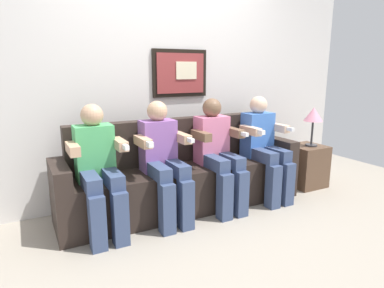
{
  "coord_description": "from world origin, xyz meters",
  "views": [
    {
      "loc": [
        -1.44,
        -2.58,
        1.39
      ],
      "look_at": [
        0.0,
        0.15,
        0.7
      ],
      "focal_mm": 31.22,
      "sensor_mm": 36.0,
      "label": 1
    }
  ],
  "objects_px": {
    "person_left_center": "(163,157)",
    "table_lamp": "(313,116)",
    "side_table_right": "(306,166)",
    "person_rightmost": "(264,144)",
    "person_right_center": "(218,150)",
    "person_leftmost": "(98,166)",
    "couch": "(184,178)"
  },
  "relations": [
    {
      "from": "person_right_center",
      "to": "person_rightmost",
      "type": "height_order",
      "value": "same"
    },
    {
      "from": "person_rightmost",
      "to": "side_table_right",
      "type": "distance_m",
      "value": 0.8
    },
    {
      "from": "person_right_center",
      "to": "person_rightmost",
      "type": "bearing_deg",
      "value": -0.05
    },
    {
      "from": "couch",
      "to": "person_left_center",
      "type": "distance_m",
      "value": 0.45
    },
    {
      "from": "person_leftmost",
      "to": "person_right_center",
      "type": "relative_size",
      "value": 1.0
    },
    {
      "from": "couch",
      "to": "table_lamp",
      "type": "height_order",
      "value": "table_lamp"
    },
    {
      "from": "couch",
      "to": "person_left_center",
      "type": "xyz_separation_m",
      "value": [
        -0.29,
        -0.17,
        0.29
      ]
    },
    {
      "from": "person_leftmost",
      "to": "person_left_center",
      "type": "height_order",
      "value": "same"
    },
    {
      "from": "couch",
      "to": "side_table_right",
      "type": "height_order",
      "value": "couch"
    },
    {
      "from": "person_leftmost",
      "to": "side_table_right",
      "type": "relative_size",
      "value": 2.22
    },
    {
      "from": "person_left_center",
      "to": "person_rightmost",
      "type": "bearing_deg",
      "value": 0.0
    },
    {
      "from": "person_leftmost",
      "to": "person_right_center",
      "type": "height_order",
      "value": "same"
    },
    {
      "from": "person_right_center",
      "to": "side_table_right",
      "type": "xyz_separation_m",
      "value": [
        1.31,
        0.06,
        -0.36
      ]
    },
    {
      "from": "person_left_center",
      "to": "table_lamp",
      "type": "height_order",
      "value": "person_left_center"
    },
    {
      "from": "person_leftmost",
      "to": "table_lamp",
      "type": "distance_m",
      "value": 2.52
    },
    {
      "from": "person_left_center",
      "to": "person_leftmost",
      "type": "bearing_deg",
      "value": 179.95
    },
    {
      "from": "person_left_center",
      "to": "person_rightmost",
      "type": "distance_m",
      "value": 1.18
    },
    {
      "from": "person_right_center",
      "to": "side_table_right",
      "type": "relative_size",
      "value": 2.22
    },
    {
      "from": "person_right_center",
      "to": "person_rightmost",
      "type": "distance_m",
      "value": 0.59
    },
    {
      "from": "person_rightmost",
      "to": "table_lamp",
      "type": "xyz_separation_m",
      "value": [
        0.74,
        0.02,
        0.25
      ]
    },
    {
      "from": "person_left_center",
      "to": "side_table_right",
      "type": "bearing_deg",
      "value": 1.86
    },
    {
      "from": "person_right_center",
      "to": "table_lamp",
      "type": "distance_m",
      "value": 1.35
    },
    {
      "from": "side_table_right",
      "to": "table_lamp",
      "type": "bearing_deg",
      "value": -63.4
    },
    {
      "from": "person_right_center",
      "to": "side_table_right",
      "type": "distance_m",
      "value": 1.35
    },
    {
      "from": "couch",
      "to": "person_rightmost",
      "type": "bearing_deg",
      "value": -10.84
    },
    {
      "from": "couch",
      "to": "side_table_right",
      "type": "distance_m",
      "value": 1.61
    },
    {
      "from": "person_right_center",
      "to": "person_rightmost",
      "type": "relative_size",
      "value": 1.0
    },
    {
      "from": "couch",
      "to": "person_right_center",
      "type": "relative_size",
      "value": 2.25
    },
    {
      "from": "couch",
      "to": "table_lamp",
      "type": "distance_m",
      "value": 1.72
    },
    {
      "from": "side_table_right",
      "to": "person_rightmost",
      "type": "bearing_deg",
      "value": -175.1
    },
    {
      "from": "side_table_right",
      "to": "table_lamp",
      "type": "height_order",
      "value": "table_lamp"
    },
    {
      "from": "person_right_center",
      "to": "side_table_right",
      "type": "bearing_deg",
      "value": 2.68
    }
  ]
}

